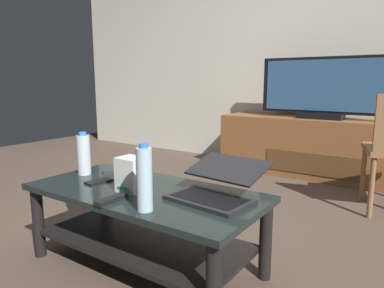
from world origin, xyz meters
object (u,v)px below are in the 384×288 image
(router_box, at_px, (132,174))
(water_bottle_far, at_px, (144,179))
(media_cabinet, at_px, (319,148))
(soundbar_remote, at_px, (117,171))
(television, at_px, (322,89))
(laptop, at_px, (217,186))
(water_bottle_near, at_px, (84,154))
(tv_remote, at_px, (111,200))
(coffee_table, at_px, (144,214))
(cell_phone, at_px, (99,181))

(router_box, bearing_deg, water_bottle_far, -35.10)
(media_cabinet, height_order, router_box, same)
(media_cabinet, xyz_separation_m, soundbar_remote, (-0.60, -2.12, 0.13))
(television, relative_size, laptop, 2.93)
(water_bottle_near, relative_size, tv_remote, 1.53)
(laptop, xyz_separation_m, router_box, (-0.40, -0.14, 0.03))
(router_box, height_order, water_bottle_near, water_bottle_near)
(laptop, bearing_deg, water_bottle_far, -118.82)
(coffee_table, distance_m, water_bottle_far, 0.39)
(water_bottle_near, distance_m, soundbar_remote, 0.21)
(media_cabinet, height_order, laptop, media_cabinet)
(water_bottle_far, xyz_separation_m, cell_phone, (-0.48, 0.17, -0.13))
(laptop, height_order, router_box, router_box)
(water_bottle_near, bearing_deg, tv_remote, -26.78)
(water_bottle_near, xyz_separation_m, water_bottle_far, (0.68, -0.24, 0.02))
(cell_phone, relative_size, soundbar_remote, 0.88)
(coffee_table, height_order, media_cabinet, media_cabinet)
(media_cabinet, relative_size, television, 1.65)
(media_cabinet, distance_m, router_box, 2.35)
(coffee_table, distance_m, media_cabinet, 2.29)
(router_box, distance_m, tv_remote, 0.18)
(television, xyz_separation_m, water_bottle_near, (-0.73, -2.23, -0.33))
(coffee_table, distance_m, water_bottle_near, 0.54)
(water_bottle_far, relative_size, cell_phone, 2.03)
(media_cabinet, height_order, cell_phone, media_cabinet)
(cell_phone, bearing_deg, water_bottle_far, -11.08)
(media_cabinet, relative_size, router_box, 11.58)
(television, xyz_separation_m, water_bottle_far, (-0.05, -2.46, -0.31))
(media_cabinet, distance_m, water_bottle_far, 2.50)
(television, height_order, router_box, television)
(tv_remote, bearing_deg, television, 84.80)
(water_bottle_far, bearing_deg, television, 88.72)
(laptop, relative_size, tv_remote, 2.51)
(media_cabinet, relative_size, cell_phone, 13.92)
(media_cabinet, distance_m, cell_phone, 2.38)
(television, xyz_separation_m, cell_phone, (-0.54, -2.29, -0.44))
(water_bottle_near, bearing_deg, laptop, 4.34)
(soundbar_remote, bearing_deg, cell_phone, -33.55)
(coffee_table, xyz_separation_m, media_cabinet, (0.25, 2.28, 0.01))
(coffee_table, bearing_deg, cell_phone, -172.94)
(television, bearing_deg, tv_remote, -95.82)
(television, bearing_deg, cell_phone, -103.18)
(water_bottle_far, bearing_deg, router_box, 144.90)
(television, relative_size, cell_phone, 8.42)
(television, distance_m, laptop, 2.20)
(water_bottle_far, distance_m, soundbar_remote, 0.67)
(water_bottle_near, height_order, water_bottle_far, water_bottle_far)
(router_box, height_order, cell_phone, router_box)
(cell_phone, bearing_deg, water_bottle_near, 170.46)
(media_cabinet, height_order, tv_remote, media_cabinet)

